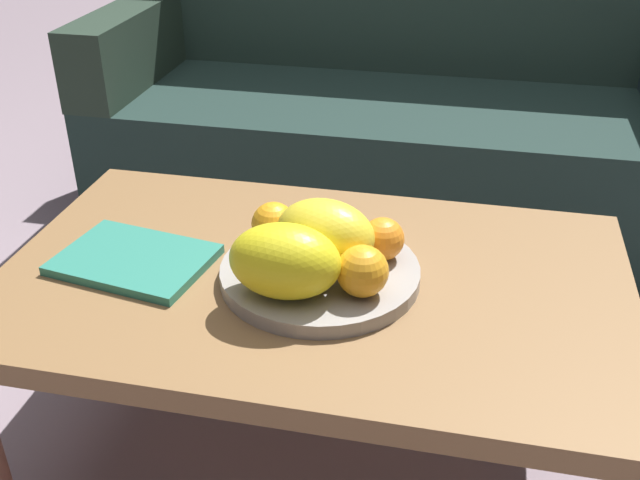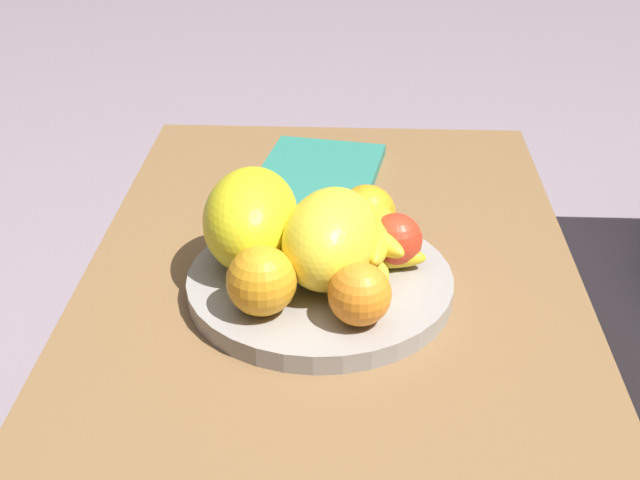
{
  "view_description": "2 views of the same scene",
  "coord_description": "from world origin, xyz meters",
  "px_view_note": "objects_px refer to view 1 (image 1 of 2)",
  "views": [
    {
      "loc": [
        0.23,
        -1.01,
        1.11
      ],
      "look_at": [
        0.01,
        -0.01,
        0.51
      ],
      "focal_mm": 41.37,
      "sensor_mm": 36.0,
      "label": 1
    },
    {
      "loc": [
        0.91,
        0.03,
        1.03
      ],
      "look_at": [
        0.01,
        -0.01,
        0.51
      ],
      "focal_mm": 48.08,
      "sensor_mm": 36.0,
      "label": 2
    }
  ],
  "objects_px": {
    "orange_front": "(362,271)",
    "magazine": "(134,260)",
    "couch": "(391,119)",
    "melon_smaller_beside": "(285,261)",
    "fruit_bowl": "(320,273)",
    "apple_left": "(313,220)",
    "orange_left": "(383,239)",
    "banana_bunch": "(310,233)",
    "orange_right": "(274,224)",
    "coffee_table": "(313,298)",
    "melon_large_front": "(325,234)"
  },
  "relations": [
    {
      "from": "coffee_table",
      "to": "melon_smaller_beside",
      "type": "distance_m",
      "value": 0.17
    },
    {
      "from": "fruit_bowl",
      "to": "melon_large_front",
      "type": "xyz_separation_m",
      "value": [
        0.01,
        0.01,
        0.07
      ]
    },
    {
      "from": "couch",
      "to": "apple_left",
      "type": "relative_size",
      "value": 25.26
    },
    {
      "from": "couch",
      "to": "orange_front",
      "type": "bearing_deg",
      "value": -85.22
    },
    {
      "from": "couch",
      "to": "magazine",
      "type": "relative_size",
      "value": 6.8
    },
    {
      "from": "orange_right",
      "to": "banana_bunch",
      "type": "relative_size",
      "value": 0.48
    },
    {
      "from": "coffee_table",
      "to": "orange_front",
      "type": "relative_size",
      "value": 12.93
    },
    {
      "from": "apple_left",
      "to": "magazine",
      "type": "bearing_deg",
      "value": -158.83
    },
    {
      "from": "melon_large_front",
      "to": "magazine",
      "type": "relative_size",
      "value": 0.66
    },
    {
      "from": "coffee_table",
      "to": "fruit_bowl",
      "type": "relative_size",
      "value": 3.19
    },
    {
      "from": "banana_bunch",
      "to": "coffee_table",
      "type": "bearing_deg",
      "value": -71.57
    },
    {
      "from": "orange_left",
      "to": "orange_right",
      "type": "distance_m",
      "value": 0.19
    },
    {
      "from": "melon_large_front",
      "to": "banana_bunch",
      "type": "distance_m",
      "value": 0.06
    },
    {
      "from": "melon_large_front",
      "to": "orange_left",
      "type": "distance_m",
      "value": 0.1
    },
    {
      "from": "orange_right",
      "to": "fruit_bowl",
      "type": "bearing_deg",
      "value": -31.41
    },
    {
      "from": "coffee_table",
      "to": "orange_left",
      "type": "xyz_separation_m",
      "value": [
        0.11,
        0.04,
        0.11
      ]
    },
    {
      "from": "coffee_table",
      "to": "orange_right",
      "type": "relative_size",
      "value": 13.78
    },
    {
      "from": "couch",
      "to": "melon_smaller_beside",
      "type": "xyz_separation_m",
      "value": [
        -0.02,
        -1.2,
        0.22
      ]
    },
    {
      "from": "apple_left",
      "to": "banana_bunch",
      "type": "relative_size",
      "value": 0.43
    },
    {
      "from": "melon_large_front",
      "to": "orange_right",
      "type": "xyz_separation_m",
      "value": [
        -0.1,
        0.04,
        -0.02
      ]
    },
    {
      "from": "orange_left",
      "to": "magazine",
      "type": "bearing_deg",
      "value": -170.76
    },
    {
      "from": "orange_right",
      "to": "apple_left",
      "type": "relative_size",
      "value": 1.13
    },
    {
      "from": "couch",
      "to": "orange_left",
      "type": "xyz_separation_m",
      "value": [
        0.11,
        -1.07,
        0.2
      ]
    },
    {
      "from": "couch",
      "to": "orange_right",
      "type": "xyz_separation_m",
      "value": [
        -0.07,
        -1.06,
        0.2
      ]
    },
    {
      "from": "melon_smaller_beside",
      "to": "banana_bunch",
      "type": "distance_m",
      "value": 0.15
    },
    {
      "from": "melon_large_front",
      "to": "magazine",
      "type": "distance_m",
      "value": 0.34
    },
    {
      "from": "melon_smaller_beside",
      "to": "magazine",
      "type": "relative_size",
      "value": 0.69
    },
    {
      "from": "fruit_bowl",
      "to": "banana_bunch",
      "type": "relative_size",
      "value": 2.08
    },
    {
      "from": "melon_smaller_beside",
      "to": "orange_front",
      "type": "bearing_deg",
      "value": 12.14
    },
    {
      "from": "orange_right",
      "to": "couch",
      "type": "bearing_deg",
      "value": 86.01
    },
    {
      "from": "coffee_table",
      "to": "orange_right",
      "type": "bearing_deg",
      "value": 150.64
    },
    {
      "from": "apple_left",
      "to": "coffee_table",
      "type": "bearing_deg",
      "value": -77.1
    },
    {
      "from": "orange_front",
      "to": "banana_bunch",
      "type": "relative_size",
      "value": 0.51
    },
    {
      "from": "melon_smaller_beside",
      "to": "orange_front",
      "type": "xyz_separation_m",
      "value": [
        0.11,
        0.02,
        -0.02
      ]
    },
    {
      "from": "melon_large_front",
      "to": "orange_right",
      "type": "relative_size",
      "value": 2.17
    },
    {
      "from": "melon_smaller_beside",
      "to": "orange_front",
      "type": "height_order",
      "value": "melon_smaller_beside"
    },
    {
      "from": "couch",
      "to": "banana_bunch",
      "type": "bearing_deg",
      "value": -90.56
    },
    {
      "from": "magazine",
      "to": "apple_left",
      "type": "bearing_deg",
      "value": 30.6
    },
    {
      "from": "melon_smaller_beside",
      "to": "orange_right",
      "type": "relative_size",
      "value": 2.27
    },
    {
      "from": "orange_right",
      "to": "apple_left",
      "type": "height_order",
      "value": "orange_right"
    },
    {
      "from": "coffee_table",
      "to": "orange_right",
      "type": "height_order",
      "value": "orange_right"
    },
    {
      "from": "couch",
      "to": "fruit_bowl",
      "type": "height_order",
      "value": "couch"
    },
    {
      "from": "orange_front",
      "to": "magazine",
      "type": "distance_m",
      "value": 0.41
    },
    {
      "from": "orange_left",
      "to": "melon_smaller_beside",
      "type": "bearing_deg",
      "value": -133.76
    },
    {
      "from": "coffee_table",
      "to": "magazine",
      "type": "relative_size",
      "value": 4.19
    },
    {
      "from": "orange_left",
      "to": "banana_bunch",
      "type": "height_order",
      "value": "orange_left"
    },
    {
      "from": "orange_front",
      "to": "orange_right",
      "type": "distance_m",
      "value": 0.21
    },
    {
      "from": "orange_left",
      "to": "orange_right",
      "type": "bearing_deg",
      "value": 177.52
    },
    {
      "from": "coffee_table",
      "to": "couch",
      "type": "relative_size",
      "value": 0.62
    },
    {
      "from": "coffee_table",
      "to": "orange_front",
      "type": "bearing_deg",
      "value": -38.74
    }
  ]
}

